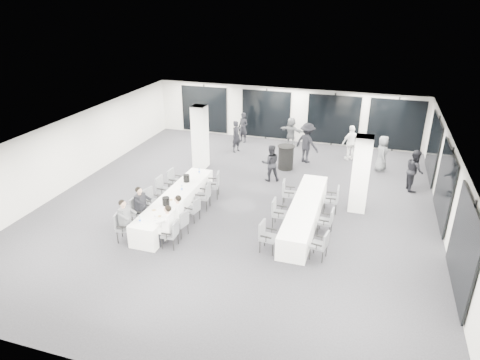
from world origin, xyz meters
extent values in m
cube|color=#232328|center=(0.00, 0.00, -0.01)|extent=(14.00, 16.00, 0.02)
cube|color=white|center=(0.00, 0.00, 2.81)|extent=(14.00, 16.00, 0.02)
cube|color=beige|center=(-7.01, 0.00, 1.40)|extent=(0.02, 16.00, 2.80)
cube|color=beige|center=(7.01, 0.00, 1.40)|extent=(0.02, 16.00, 2.80)
cube|color=beige|center=(0.00, 8.01, 1.40)|extent=(14.00, 0.02, 2.80)
cube|color=beige|center=(0.00, -8.01, 1.40)|extent=(14.00, 0.02, 2.80)
cube|color=black|center=(0.00, 7.94, 1.35)|extent=(13.60, 0.06, 2.50)
cube|color=black|center=(6.94, 1.00, 1.35)|extent=(0.06, 14.00, 2.50)
cube|color=white|center=(-2.80, 3.20, 1.40)|extent=(0.60, 0.60, 2.80)
cube|color=white|center=(4.20, 1.00, 1.40)|extent=(0.60, 0.60, 2.80)
cube|color=white|center=(-1.93, -1.27, 0.38)|extent=(0.90, 5.00, 0.75)
cube|color=white|center=(2.54, -0.57, 0.38)|extent=(0.90, 5.00, 0.75)
cylinder|color=black|center=(0.91, 4.08, 0.53)|extent=(0.67, 0.67, 1.06)
cylinder|color=black|center=(0.91, 4.08, 1.06)|extent=(0.77, 0.77, 0.02)
cube|color=#595B61|center=(-2.68, -3.38, 0.46)|extent=(0.57, 0.59, 0.08)
cube|color=#595B61|center=(-2.90, -3.43, 0.74)|extent=(0.17, 0.47, 0.47)
cylinder|color=black|center=(-2.93, -3.22, 0.21)|extent=(0.04, 0.04, 0.42)
cylinder|color=black|center=(-2.84, -3.63, 0.21)|extent=(0.04, 0.04, 0.42)
cylinder|color=black|center=(-2.53, -3.13, 0.21)|extent=(0.04, 0.04, 0.42)
cylinder|color=black|center=(-2.44, -3.53, 0.21)|extent=(0.04, 0.04, 0.42)
cube|color=black|center=(-2.74, -3.13, 0.64)|extent=(0.35, 0.12, 0.04)
cube|color=black|center=(-2.63, -3.63, 0.64)|extent=(0.35, 0.12, 0.04)
cube|color=#595B61|center=(-2.68, -2.39, 0.48)|extent=(0.51, 0.53, 0.09)
cube|color=#595B61|center=(-2.92, -2.38, 0.77)|extent=(0.09, 0.49, 0.49)
cylinder|color=black|center=(-2.89, -2.17, 0.22)|extent=(0.04, 0.04, 0.44)
cylinder|color=black|center=(-2.91, -2.59, 0.22)|extent=(0.04, 0.04, 0.44)
cylinder|color=black|center=(-2.46, -2.18, 0.22)|extent=(0.04, 0.04, 0.44)
cylinder|color=black|center=(-2.48, -2.61, 0.22)|extent=(0.04, 0.04, 0.44)
cube|color=black|center=(-2.67, -2.12, 0.66)|extent=(0.36, 0.06, 0.04)
cube|color=black|center=(-2.69, -2.66, 0.66)|extent=(0.36, 0.06, 0.04)
cube|color=#595B61|center=(-2.68, -1.53, 0.45)|extent=(0.57, 0.59, 0.08)
cube|color=#595B61|center=(-2.90, -1.47, 0.73)|extent=(0.18, 0.46, 0.46)
cylinder|color=black|center=(-2.83, -1.28, 0.21)|extent=(0.04, 0.04, 0.41)
cylinder|color=black|center=(-2.93, -1.67, 0.21)|extent=(0.04, 0.04, 0.41)
cylinder|color=black|center=(-2.44, -1.39, 0.21)|extent=(0.04, 0.04, 0.41)
cylinder|color=black|center=(-2.54, -1.78, 0.21)|extent=(0.04, 0.04, 0.41)
cube|color=black|center=(-2.62, -1.29, 0.63)|extent=(0.34, 0.13, 0.04)
cube|color=black|center=(-2.75, -1.77, 0.63)|extent=(0.34, 0.13, 0.04)
cube|color=#595B61|center=(-2.68, -0.57, 0.48)|extent=(0.51, 0.53, 0.09)
cube|color=#595B61|center=(-2.92, -0.56, 0.77)|extent=(0.08, 0.49, 0.49)
cylinder|color=black|center=(-2.89, -0.35, 0.22)|extent=(0.04, 0.04, 0.44)
cylinder|color=black|center=(-2.90, -0.78, 0.22)|extent=(0.04, 0.04, 0.44)
cylinder|color=black|center=(-2.46, -0.36, 0.22)|extent=(0.04, 0.04, 0.44)
cylinder|color=black|center=(-2.48, -0.79, 0.22)|extent=(0.04, 0.04, 0.44)
cube|color=black|center=(-2.67, -0.30, 0.66)|extent=(0.36, 0.05, 0.04)
cube|color=black|center=(-2.69, -0.84, 0.66)|extent=(0.36, 0.05, 0.04)
cube|color=#595B61|center=(-2.68, 0.36, 0.45)|extent=(0.49, 0.51, 0.08)
cube|color=#595B61|center=(-2.90, 0.38, 0.72)|extent=(0.09, 0.46, 0.46)
cylinder|color=black|center=(-2.87, 0.57, 0.20)|extent=(0.04, 0.04, 0.41)
cylinder|color=black|center=(-2.90, 0.18, 0.20)|extent=(0.04, 0.04, 0.41)
cylinder|color=black|center=(-2.47, 0.54, 0.20)|extent=(0.04, 0.04, 0.41)
cylinder|color=black|center=(-2.50, 0.15, 0.20)|extent=(0.04, 0.04, 0.41)
cube|color=black|center=(-2.66, 0.61, 0.62)|extent=(0.34, 0.06, 0.04)
cube|color=black|center=(-2.70, 0.11, 0.62)|extent=(0.34, 0.06, 0.04)
cube|color=#595B61|center=(-1.18, -3.29, 0.43)|extent=(0.46, 0.48, 0.08)
cube|color=#595B61|center=(-0.97, -3.28, 0.69)|extent=(0.08, 0.44, 0.44)
cylinder|color=black|center=(-0.98, -3.47, 0.20)|extent=(0.03, 0.03, 0.39)
cylinder|color=black|center=(-1.00, -3.09, 0.20)|extent=(0.03, 0.03, 0.39)
cylinder|color=black|center=(-1.36, -3.49, 0.20)|extent=(0.03, 0.03, 0.39)
cylinder|color=black|center=(-1.38, -3.11, 0.20)|extent=(0.03, 0.03, 0.39)
cube|color=black|center=(-1.17, -3.53, 0.59)|extent=(0.33, 0.06, 0.04)
cube|color=black|center=(-1.20, -3.06, 0.59)|extent=(0.33, 0.06, 0.04)
cube|color=#595B61|center=(-1.18, -2.58, 0.42)|extent=(0.52, 0.53, 0.08)
cube|color=#595B61|center=(-0.98, -2.62, 0.68)|extent=(0.14, 0.44, 0.43)
cylinder|color=black|center=(-1.04, -2.80, 0.19)|extent=(0.03, 0.03, 0.39)
cylinder|color=black|center=(-0.96, -2.43, 0.19)|extent=(0.03, 0.03, 0.39)
cylinder|color=black|center=(-1.41, -2.72, 0.19)|extent=(0.03, 0.03, 0.39)
cylinder|color=black|center=(-1.33, -2.35, 0.19)|extent=(0.03, 0.03, 0.39)
cube|color=black|center=(-1.23, -2.81, 0.58)|extent=(0.32, 0.10, 0.04)
cube|color=black|center=(-1.14, -2.35, 0.58)|extent=(0.32, 0.10, 0.04)
cube|color=#595B61|center=(-1.18, -1.55, 0.41)|extent=(0.49, 0.50, 0.07)
cube|color=#595B61|center=(-0.98, -1.58, 0.66)|extent=(0.12, 0.42, 0.42)
cylinder|color=black|center=(-1.03, -1.76, 0.19)|extent=(0.03, 0.03, 0.37)
cylinder|color=black|center=(-0.97, -1.40, 0.19)|extent=(0.03, 0.03, 0.37)
cylinder|color=black|center=(-1.39, -1.70, 0.19)|extent=(0.03, 0.03, 0.37)
cylinder|color=black|center=(-1.33, -1.34, 0.19)|extent=(0.03, 0.03, 0.37)
cube|color=black|center=(-1.22, -1.77, 0.57)|extent=(0.31, 0.09, 0.04)
cube|color=black|center=(-1.15, -1.32, 0.57)|extent=(0.31, 0.09, 0.04)
cube|color=#595B61|center=(-1.18, -0.60, 0.48)|extent=(0.53, 0.55, 0.09)
cube|color=#595B61|center=(-0.95, -0.58, 0.77)|extent=(0.10, 0.49, 0.49)
cylinder|color=black|center=(-0.95, -0.80, 0.22)|extent=(0.04, 0.04, 0.44)
cylinder|color=black|center=(-0.99, -0.37, 0.22)|extent=(0.04, 0.04, 0.44)
cylinder|color=black|center=(-1.38, -0.83, 0.22)|extent=(0.04, 0.04, 0.44)
cylinder|color=black|center=(-1.41, -0.41, 0.22)|extent=(0.04, 0.04, 0.44)
cube|color=black|center=(-1.16, -0.87, 0.66)|extent=(0.36, 0.07, 0.04)
cube|color=black|center=(-1.20, -0.34, 0.66)|extent=(0.36, 0.07, 0.04)
cube|color=#595B61|center=(-1.18, 0.39, 0.49)|extent=(0.61, 0.62, 0.09)
cube|color=#595B61|center=(-0.95, 0.44, 0.78)|extent=(0.18, 0.50, 0.50)
cylinder|color=black|center=(-0.92, 0.23, 0.22)|extent=(0.04, 0.04, 0.44)
cylinder|color=black|center=(-1.02, 0.65, 0.22)|extent=(0.04, 0.04, 0.44)
cylinder|color=black|center=(-1.34, 0.12, 0.22)|extent=(0.04, 0.04, 0.44)
cylinder|color=black|center=(-1.44, 0.55, 0.22)|extent=(0.04, 0.04, 0.44)
cube|color=black|center=(-1.12, 0.12, 0.67)|extent=(0.37, 0.13, 0.04)
cube|color=black|center=(-1.25, 0.65, 0.67)|extent=(0.37, 0.13, 0.04)
cube|color=#595B61|center=(1.79, -2.61, 0.46)|extent=(0.52, 0.54, 0.08)
cube|color=#595B61|center=(1.57, -2.58, 0.74)|extent=(0.11, 0.47, 0.47)
cylinder|color=black|center=(1.61, -2.38, 0.21)|extent=(0.04, 0.04, 0.42)
cylinder|color=black|center=(1.57, -2.79, 0.21)|extent=(0.04, 0.04, 0.42)
cylinder|color=black|center=(2.02, -2.42, 0.21)|extent=(0.04, 0.04, 0.42)
cylinder|color=black|center=(1.97, -2.83, 0.21)|extent=(0.04, 0.04, 0.42)
cube|color=black|center=(1.82, -2.35, 0.63)|extent=(0.35, 0.08, 0.04)
cube|color=black|center=(1.77, -2.86, 0.63)|extent=(0.35, 0.08, 0.04)
cube|color=#595B61|center=(1.79, -1.03, 0.46)|extent=(0.47, 0.50, 0.08)
cube|color=#595B61|center=(1.57, -1.03, 0.74)|extent=(0.06, 0.47, 0.47)
cylinder|color=black|center=(1.59, -0.82, 0.21)|extent=(0.04, 0.04, 0.42)
cylinder|color=black|center=(1.59, -1.23, 0.21)|extent=(0.04, 0.04, 0.42)
cylinder|color=black|center=(2.00, -0.82, 0.21)|extent=(0.04, 0.04, 0.42)
cylinder|color=black|center=(2.00, -1.23, 0.21)|extent=(0.04, 0.04, 0.42)
cube|color=black|center=(1.79, -0.77, 0.64)|extent=(0.35, 0.04, 0.04)
cube|color=black|center=(1.79, -1.28, 0.64)|extent=(0.35, 0.04, 0.04)
cube|color=#595B61|center=(1.79, 0.56, 0.47)|extent=(0.53, 0.55, 0.08)
cube|color=#595B61|center=(1.56, 0.54, 0.75)|extent=(0.11, 0.48, 0.48)
cylinder|color=black|center=(1.56, 0.75, 0.21)|extent=(0.04, 0.04, 0.43)
cylinder|color=black|center=(1.61, 0.33, 0.21)|extent=(0.04, 0.04, 0.43)
cylinder|color=black|center=(1.98, 0.79, 0.21)|extent=(0.04, 0.04, 0.43)
cylinder|color=black|center=(2.02, 0.38, 0.21)|extent=(0.04, 0.04, 0.43)
cube|color=black|center=(1.77, 0.82, 0.65)|extent=(0.36, 0.08, 0.04)
cube|color=black|center=(1.82, 0.30, 0.65)|extent=(0.36, 0.08, 0.04)
cube|color=#595B61|center=(3.29, -2.54, 0.43)|extent=(0.52, 0.53, 0.08)
cube|color=#595B61|center=(3.50, -2.57, 0.69)|extent=(0.13, 0.44, 0.44)
cylinder|color=black|center=(3.45, -2.76, 0.20)|extent=(0.03, 0.03, 0.39)
cylinder|color=black|center=(3.52, -2.38, 0.20)|extent=(0.03, 0.03, 0.39)
cylinder|color=black|center=(3.07, -2.69, 0.20)|extent=(0.03, 0.03, 0.39)
cylinder|color=black|center=(3.14, -2.31, 0.20)|extent=(0.03, 0.03, 0.39)
cube|color=black|center=(3.25, -2.77, 0.59)|extent=(0.33, 0.10, 0.04)
cube|color=black|center=(3.34, -2.30, 0.59)|extent=(0.33, 0.10, 0.04)
cube|color=#595B61|center=(3.29, -1.04, 0.43)|extent=(0.47, 0.49, 0.08)
cube|color=#595B61|center=(3.50, -1.06, 0.69)|extent=(0.09, 0.44, 0.44)
cylinder|color=black|center=(3.47, -1.25, 0.20)|extent=(0.03, 0.03, 0.39)
cylinder|color=black|center=(3.50, -0.87, 0.20)|extent=(0.03, 0.03, 0.39)
cylinder|color=black|center=(3.09, -1.22, 0.20)|extent=(0.03, 0.03, 0.39)
cylinder|color=black|center=(3.12, -0.84, 0.20)|extent=(0.03, 0.03, 0.39)
cube|color=black|center=(3.28, -1.28, 0.59)|extent=(0.33, 0.06, 0.04)
cube|color=black|center=(3.31, -0.80, 0.59)|extent=(0.33, 0.06, 0.04)
cube|color=#595B61|center=(3.29, 0.54, 0.47)|extent=(0.50, 0.52, 0.08)
cube|color=#595B61|center=(3.52, 0.55, 0.75)|extent=(0.09, 0.48, 0.48)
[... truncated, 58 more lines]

